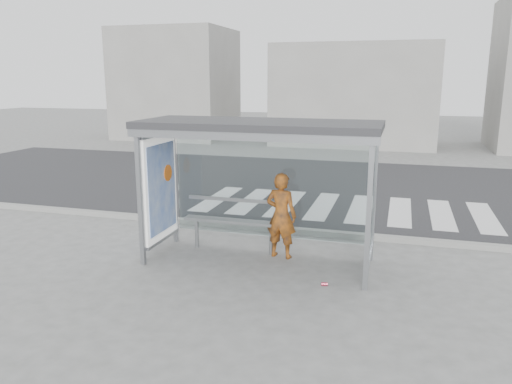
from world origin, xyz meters
TOP-DOWN VIEW (x-y plane):
  - ground at (0.00, 0.00)m, footprint 80.00×80.00m
  - road at (0.00, 7.00)m, footprint 30.00×10.00m
  - curb at (0.00, 1.95)m, footprint 30.00×0.18m
  - crosswalk at (1.00, 4.50)m, footprint 7.55×3.00m
  - bus_shelter at (-0.37, 0.06)m, footprint 4.25×1.65m
  - building_left at (-10.00, 18.00)m, footprint 6.00×5.00m
  - building_center at (0.00, 18.00)m, footprint 8.00×5.00m
  - person at (0.33, 0.41)m, footprint 0.65×0.48m
  - bench at (-0.66, 0.51)m, footprint 2.00×0.32m
  - soda_can at (1.35, -0.72)m, footprint 0.12×0.08m

SIDE VIEW (x-z plane):
  - ground at x=0.00m, z-range 0.00..0.00m
  - crosswalk at x=1.00m, z-range 0.00..0.00m
  - road at x=0.00m, z-range 0.00..0.01m
  - soda_can at x=1.35m, z-range 0.00..0.06m
  - curb at x=0.00m, z-range 0.00..0.12m
  - bench at x=-0.66m, z-range 0.09..1.12m
  - person at x=0.33m, z-range 0.00..1.64m
  - bus_shelter at x=-0.37m, z-range 0.67..3.29m
  - building_center at x=0.00m, z-range 0.00..5.00m
  - building_left at x=-10.00m, z-range 0.00..6.00m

